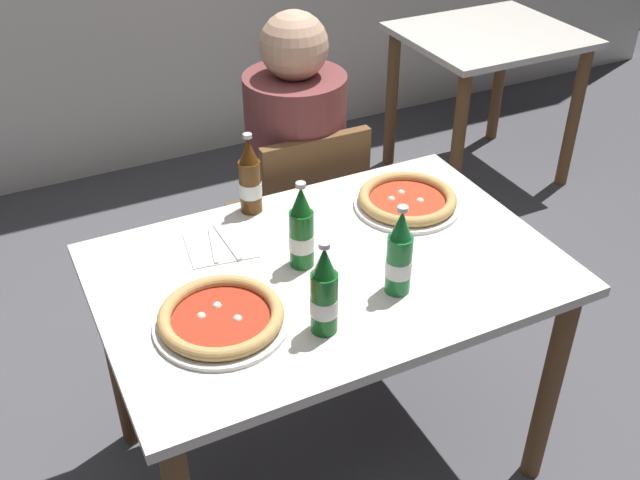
{
  "coord_description": "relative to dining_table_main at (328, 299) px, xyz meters",
  "views": [
    {
      "loc": [
        -0.72,
        -1.4,
        1.91
      ],
      "look_at": [
        0.0,
        0.05,
        0.8
      ],
      "focal_mm": 41.73,
      "sensor_mm": 36.0,
      "label": 1
    }
  ],
  "objects": [
    {
      "name": "pizza_margherita_near",
      "position": [
        -0.33,
        -0.1,
        0.13
      ],
      "size": [
        0.33,
        0.33,
        0.04
      ],
      "color": "white",
      "rests_on": "dining_table_main"
    },
    {
      "name": "beer_bottle_left",
      "position": [
        -0.06,
        0.04,
        0.22
      ],
      "size": [
        0.07,
        0.07,
        0.25
      ],
      "color": "#14591E",
      "rests_on": "dining_table_main"
    },
    {
      "name": "beer_bottle_right",
      "position": [
        -0.08,
        0.34,
        0.22
      ],
      "size": [
        0.07,
        0.07,
        0.25
      ],
      "color": "#512D0F",
      "rests_on": "dining_table_main"
    },
    {
      "name": "dining_table_background",
      "position": [
        1.51,
        1.31,
        -0.04
      ],
      "size": [
        0.8,
        0.7,
        0.75
      ],
      "color": "silver",
      "rests_on": "ground_plane"
    },
    {
      "name": "chair_behind_table",
      "position": [
        0.21,
        0.61,
        -0.15
      ],
      "size": [
        0.4,
        0.4,
        0.85
      ],
      "rotation": [
        0.0,
        0.0,
        3.13
      ],
      "color": "brown",
      "rests_on": "ground_plane"
    },
    {
      "name": "napkin_with_cutlery",
      "position": [
        -0.22,
        0.21,
        0.12
      ],
      "size": [
        0.2,
        0.2,
        0.01
      ],
      "color": "white",
      "rests_on": "dining_table_main"
    },
    {
      "name": "beer_bottle_center",
      "position": [
        0.11,
        -0.17,
        0.22
      ],
      "size": [
        0.07,
        0.07,
        0.25
      ],
      "color": "#196B2D",
      "rests_on": "dining_table_main"
    },
    {
      "name": "ground_plane",
      "position": [
        0.0,
        0.0,
        -0.64
      ],
      "size": [
        8.0,
        8.0,
        0.0
      ],
      "primitive_type": "plane",
      "color": "#4C4C51"
    },
    {
      "name": "dining_table_main",
      "position": [
        0.0,
        0.0,
        0.0
      ],
      "size": [
        1.2,
        0.8,
        0.75
      ],
      "color": "silver",
      "rests_on": "ground_plane"
    },
    {
      "name": "pizza_marinara_far",
      "position": [
        0.34,
        0.16,
        0.14
      ],
      "size": [
        0.31,
        0.31,
        0.04
      ],
      "color": "white",
      "rests_on": "dining_table_main"
    },
    {
      "name": "diner_seated",
      "position": [
        0.21,
        0.66,
        -0.05
      ],
      "size": [
        0.34,
        0.34,
        1.21
      ],
      "color": "#2D3342",
      "rests_on": "ground_plane"
    },
    {
      "name": "beer_bottle_extra",
      "position": [
        -0.12,
        -0.22,
        0.22
      ],
      "size": [
        0.07,
        0.07,
        0.25
      ],
      "color": "#14591E",
      "rests_on": "dining_table_main"
    }
  ]
}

